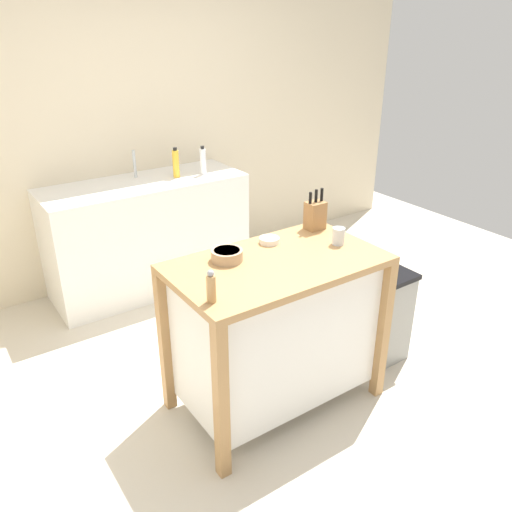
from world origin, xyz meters
TOP-DOWN VIEW (x-y plane):
  - ground_plane at (0.00, 0.00)m, footprint 6.73×6.73m
  - wall_back at (0.00, 2.00)m, footprint 5.73×0.10m
  - kitchen_island at (-0.09, -0.11)m, footprint 1.15×0.67m
  - knife_block at (0.36, 0.13)m, footprint 0.11×0.09m
  - bowl_ceramic_small at (-0.31, 0.04)m, footprint 0.17×0.17m
  - bowl_ceramic_wide at (0.01, 0.10)m, footprint 0.11×0.11m
  - drinking_cup at (0.32, -0.13)m, footprint 0.07×0.07m
  - pepper_grinder at (-0.60, -0.29)m, footprint 0.04×0.04m
  - trash_bin at (0.72, -0.16)m, footprint 0.36×0.28m
  - sink_counter at (-0.10, 1.65)m, footprint 1.60×0.60m
  - sink_faucet at (-0.10, 1.79)m, footprint 0.02×0.02m
  - bottle_dish_soap at (0.18, 1.62)m, footprint 0.05×0.05m
  - bottle_spray_cleaner at (0.40, 1.57)m, footprint 0.05×0.05m

SIDE VIEW (x-z plane):
  - ground_plane at x=0.00m, z-range 0.00..0.00m
  - trash_bin at x=0.72m, z-range 0.00..0.63m
  - sink_counter at x=-0.10m, z-range 0.00..0.92m
  - kitchen_island at x=-0.09m, z-range 0.05..0.98m
  - bowl_ceramic_wide at x=0.01m, z-range 0.93..0.96m
  - bowl_ceramic_small at x=-0.31m, z-range 0.93..0.99m
  - drinking_cup at x=0.32m, z-range 0.92..1.02m
  - pepper_grinder at x=-0.60m, z-range 0.92..1.08m
  - knife_block at x=0.36m, z-range 0.89..1.14m
  - bottle_spray_cleaner at x=0.40m, z-range 0.91..1.14m
  - sink_faucet at x=-0.10m, z-range 0.92..1.14m
  - bottle_dish_soap at x=0.18m, z-range 0.91..1.15m
  - wall_back at x=0.00m, z-range 0.00..2.60m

